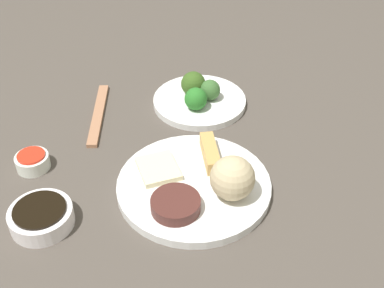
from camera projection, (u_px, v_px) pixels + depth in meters
The scene contains 15 objects.
tabletop at pixel (173, 201), 0.82m from camera, with size 2.20×2.20×0.02m, color #4B433C.
main_plate at pixel (194, 186), 0.83m from camera, with size 0.26×0.26×0.02m, color white.
rice_scoop at pixel (232, 178), 0.77m from camera, with size 0.07×0.07×0.07m, color #C4B086.
spring_roll at pixel (210, 153), 0.86m from camera, with size 0.09×0.02×0.03m, color tan.
crab_rangoon_wonton at pixel (158, 169), 0.84m from camera, with size 0.07×0.08×0.01m, color beige.
stir_fry_heap at pixel (176, 204), 0.77m from camera, with size 0.08×0.08×0.02m, color #4C2520.
broccoli_plate at pixel (200, 101), 1.03m from camera, with size 0.20×0.20×0.01m, color white.
broccoli_floret_0 at pixel (193, 84), 1.02m from camera, with size 0.05×0.05×0.05m, color #37581E.
broccoli_floret_1 at pixel (210, 90), 1.01m from camera, with size 0.04×0.04×0.04m, color #3A6630.
broccoli_floret_2 at pixel (196, 99), 0.98m from camera, with size 0.05×0.05×0.05m, color #297226.
soy_sauce_bowl at pixel (41, 217), 0.76m from camera, with size 0.10×0.10×0.03m, color white.
soy_sauce_bowl_liquid at pixel (39, 210), 0.75m from camera, with size 0.08×0.08×0.00m, color black.
sauce_ramekin_sweet_and_sour at pixel (33, 162), 0.87m from camera, with size 0.06×0.06×0.03m, color white.
sauce_ramekin_sweet_and_sour_liquid at pixel (31, 155), 0.86m from camera, with size 0.05×0.05×0.00m, color red.
chopsticks_pair at pixel (98, 114), 1.00m from camera, with size 0.21×0.02×0.01m, color #A77252.
Camera 1 is at (-0.05, -0.58, 0.60)m, focal length 45.10 mm.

